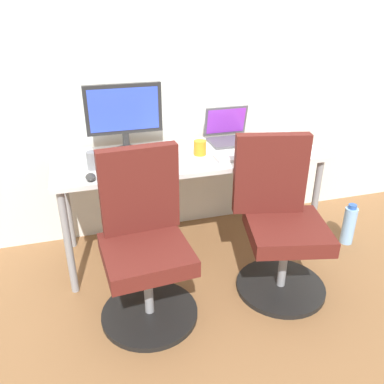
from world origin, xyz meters
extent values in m
plane|color=brown|center=(0.00, 0.00, 0.00)|extent=(5.28, 5.28, 0.00)
cube|color=silver|center=(0.00, 0.39, 1.30)|extent=(4.40, 0.04, 2.60)
cube|color=silver|center=(0.00, 0.00, 0.70)|extent=(1.71, 0.61, 0.03)
cylinder|color=gray|center=(-0.81, -0.26, 0.34)|extent=(0.04, 0.04, 0.69)
cylinder|color=gray|center=(0.81, -0.26, 0.34)|extent=(0.04, 0.04, 0.69)
cylinder|color=gray|center=(-0.81, 0.26, 0.34)|extent=(0.04, 0.04, 0.69)
cylinder|color=gray|center=(0.81, 0.26, 0.34)|extent=(0.04, 0.04, 0.69)
cylinder|color=black|center=(-0.41, -0.59, 0.01)|extent=(0.54, 0.54, 0.03)
cylinder|color=gray|center=(-0.41, -0.59, 0.20)|extent=(0.05, 0.05, 0.34)
cube|color=#591E19|center=(-0.41, -0.59, 0.41)|extent=(0.47, 0.47, 0.09)
cube|color=#591E19|center=(-0.40, -0.41, 0.70)|extent=(0.42, 0.10, 0.48)
cylinder|color=black|center=(0.41, -0.59, 0.01)|extent=(0.54, 0.54, 0.03)
cylinder|color=gray|center=(0.41, -0.59, 0.20)|extent=(0.05, 0.05, 0.34)
cube|color=#591E19|center=(0.41, -0.59, 0.41)|extent=(0.53, 0.53, 0.09)
cube|color=#591E19|center=(0.37, -0.41, 0.70)|extent=(0.42, 0.16, 0.48)
cylinder|color=#8CBFF2|center=(1.12, -0.26, 0.14)|extent=(0.09, 0.09, 0.28)
cylinder|color=#2D59B2|center=(1.12, -0.26, 0.30)|extent=(0.06, 0.06, 0.03)
cylinder|color=#262626|center=(-0.38, 0.17, 0.72)|extent=(0.18, 0.18, 0.01)
cylinder|color=#262626|center=(-0.38, 0.17, 0.78)|extent=(0.04, 0.04, 0.11)
cube|color=#262626|center=(-0.38, 0.17, 0.99)|extent=(0.48, 0.03, 0.31)
cube|color=blue|center=(-0.38, 0.15, 0.99)|extent=(0.43, 0.00, 0.26)
cube|color=#4C4C51|center=(0.34, 0.12, 0.72)|extent=(0.31, 0.22, 0.02)
cube|color=#4C4C51|center=(0.34, 0.25, 0.84)|extent=(0.31, 0.05, 0.21)
cube|color=purple|center=(0.34, 0.25, 0.84)|extent=(0.28, 0.04, 0.18)
cube|color=silver|center=(-0.35, -0.23, 0.72)|extent=(0.34, 0.12, 0.02)
cube|color=#B7B7B7|center=(0.29, -0.16, 0.72)|extent=(0.34, 0.12, 0.02)
ellipsoid|color=#515156|center=(-0.11, -0.02, 0.73)|extent=(0.06, 0.10, 0.03)
ellipsoid|color=#2D2D2D|center=(-0.64, -0.24, 0.73)|extent=(0.06, 0.10, 0.03)
cylinder|color=orange|center=(0.06, -0.03, 0.76)|extent=(0.08, 0.08, 0.09)
cylinder|color=slate|center=(-0.61, -0.08, 0.77)|extent=(0.07, 0.07, 0.10)
cube|color=red|center=(0.64, 0.07, 0.73)|extent=(0.21, 0.15, 0.03)
camera|label=1|loc=(-0.66, -2.30, 1.61)|focal=37.12mm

